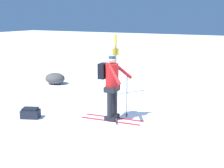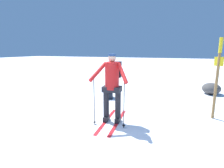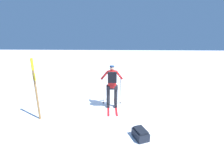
# 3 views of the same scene
# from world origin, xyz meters

# --- Properties ---
(ground_plane) EXTENTS (80.00, 80.00, 0.00)m
(ground_plane) POSITION_xyz_m (0.00, 0.00, 0.00)
(ground_plane) COLOR white
(skier) EXTENTS (1.79, 1.00, 1.79)m
(skier) POSITION_xyz_m (-0.74, 0.08, 1.05)
(skier) COLOR red
(skier) RESTS_ON ground_plane
(dropped_backpack) EXTENTS (0.59, 0.51, 0.30)m
(dropped_backpack) POSITION_xyz_m (-2.83, -0.89, 0.14)
(dropped_backpack) COLOR black
(dropped_backpack) RESTS_ON ground_plane
(trail_marker) EXTENTS (0.18, 0.20, 2.20)m
(trail_marker) POSITION_xyz_m (-1.95, 2.63, 1.30)
(trail_marker) COLOR olive
(trail_marker) RESTS_ON ground_plane
(rock_boulder) EXTENTS (0.87, 0.74, 0.48)m
(rock_boulder) POSITION_xyz_m (-5.05, 3.02, 0.24)
(rock_boulder) COLOR #474442
(rock_boulder) RESTS_ON ground_plane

